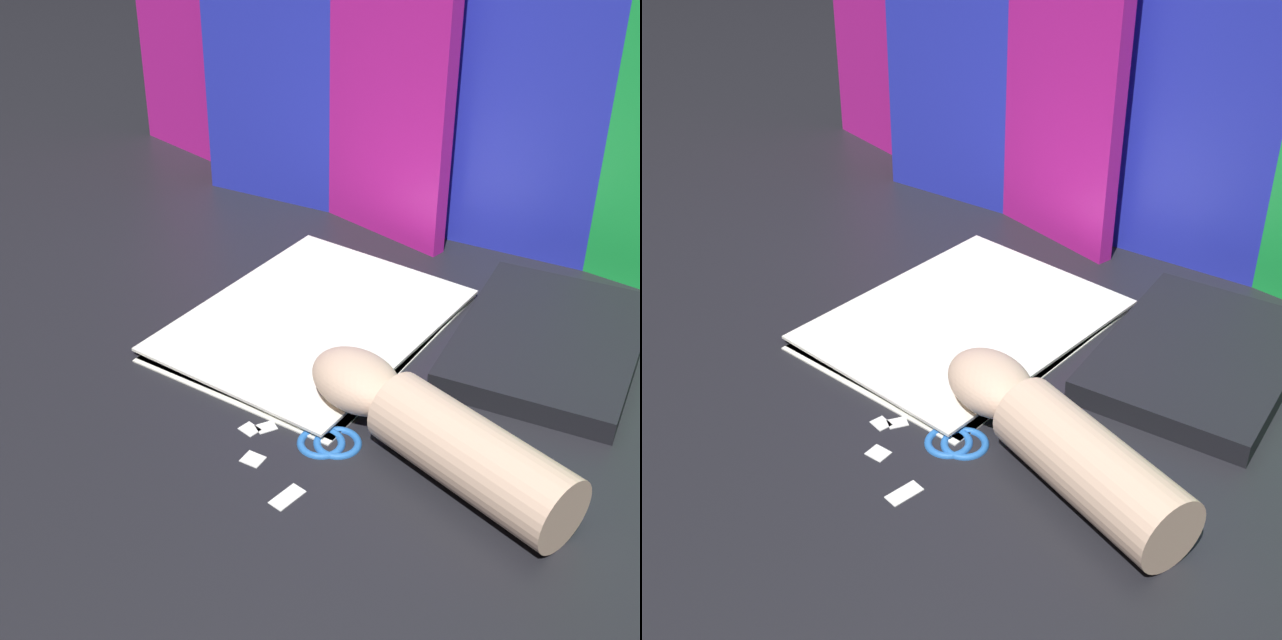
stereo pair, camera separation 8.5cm
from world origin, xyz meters
TOP-DOWN VIEW (x-y plane):
  - ground_plane at (0.00, 0.00)m, footprint 6.00×6.00m
  - backdrop_panel_left at (-0.30, 0.37)m, footprint 0.57×0.13m
  - backdrop_panel_center at (0.03, 0.37)m, footprint 0.82×0.10m
  - paper_stack at (-0.06, 0.10)m, footprint 0.24×0.31m
  - book_closed at (0.17, 0.19)m, footprint 0.21×0.26m
  - scissors at (0.04, -0.03)m, footprint 0.13×0.15m
  - hand_forearm at (0.15, -0.03)m, footprint 0.29×0.14m
  - paper_scrap_near at (-0.01, -0.08)m, footprint 0.02×0.02m
  - paper_scrap_mid at (0.07, -0.13)m, footprint 0.02×0.03m
  - paper_scrap_far at (-0.00, -0.07)m, footprint 0.02×0.02m
  - paper_scrap_side at (0.02, -0.11)m, footprint 0.02×0.02m

SIDE VIEW (x-z plane):
  - ground_plane at x=0.00m, z-range 0.00..0.00m
  - paper_scrap_mid at x=0.07m, z-range 0.00..0.00m
  - paper_scrap_far at x=0.00m, z-range 0.00..0.00m
  - paper_scrap_side at x=0.02m, z-range 0.00..0.00m
  - paper_scrap_near at x=-0.01m, z-range 0.00..0.00m
  - scissors at x=0.04m, z-range 0.00..0.01m
  - paper_stack at x=-0.06m, z-range 0.00..0.01m
  - book_closed at x=0.17m, z-range 0.00..0.02m
  - hand_forearm at x=0.15m, z-range 0.00..0.07m
  - backdrop_panel_left at x=-0.30m, z-range 0.00..0.41m
  - backdrop_panel_center at x=0.03m, z-range 0.00..0.53m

